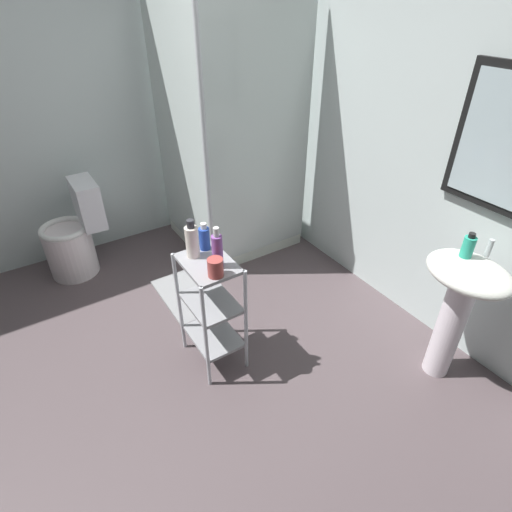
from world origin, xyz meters
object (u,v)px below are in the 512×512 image
at_px(toilet, 75,238).
at_px(rinse_cup, 215,268).
at_px(shower_stall, 228,197).
at_px(hand_soap_bottle, 468,246).
at_px(storage_cart, 211,304).
at_px(bath_mat, 189,294).
at_px(conditioner_bottle_purple, 217,250).
at_px(pedestal_sink, 460,297).
at_px(lotion_bottle_white, 192,241).
at_px(shampoo_bottle_blue, 204,238).

height_order(toilet, rinse_cup, rinse_cup).
relative_size(shower_stall, hand_soap_bottle, 14.13).
height_order(storage_cart, rinse_cup, rinse_cup).
distance_m(storage_cart, bath_mat, 0.79).
height_order(toilet, hand_soap_bottle, hand_soap_bottle).
height_order(toilet, conditioner_bottle_purple, conditioner_bottle_purple).
bearing_deg(shower_stall, conditioner_bottle_purple, -31.21).
bearing_deg(toilet, hand_soap_bottle, 35.95).
height_order(storage_cart, conditioner_bottle_purple, conditioner_bottle_purple).
distance_m(conditioner_bottle_purple, bath_mat, 1.11).
bearing_deg(pedestal_sink, storage_cart, -127.12).
distance_m(storage_cart, rinse_cup, 0.38).
bearing_deg(lotion_bottle_white, rinse_cup, 4.52).
xyz_separation_m(toilet, storage_cart, (1.44, 0.48, 0.12)).
bearing_deg(pedestal_sink, rinse_cup, -122.09).
bearing_deg(storage_cart, lotion_bottle_white, -159.49).
relative_size(hand_soap_bottle, rinse_cup, 1.38).
bearing_deg(shampoo_bottle_blue, lotion_bottle_white, -70.59).
distance_m(lotion_bottle_white, conditioner_bottle_purple, 0.18).
xyz_separation_m(storage_cart, bath_mat, (-0.66, 0.12, -0.43)).
xyz_separation_m(shower_stall, rinse_cup, (1.28, -0.79, 0.33)).
relative_size(toilet, rinse_cup, 7.41).
distance_m(pedestal_sink, hand_soap_bottle, 0.30).
bearing_deg(conditioner_bottle_purple, bath_mat, 172.80).
bearing_deg(shampoo_bottle_blue, rinse_cup, -15.08).
bearing_deg(toilet, rinse_cup, 16.43).
height_order(conditioner_bottle_purple, rinse_cup, conditioner_bottle_purple).
xyz_separation_m(pedestal_sink, conditioner_bottle_purple, (-0.78, -1.08, 0.26)).
relative_size(lotion_bottle_white, bath_mat, 0.38).
distance_m(pedestal_sink, rinse_cup, 1.35).
bearing_deg(pedestal_sink, conditioner_bottle_purple, -125.79).
distance_m(shampoo_bottle_blue, conditioner_bottle_purple, 0.20).
bearing_deg(shampoo_bottle_blue, storage_cart, -21.76).
relative_size(shower_stall, lotion_bottle_white, 8.77).
bearing_deg(bath_mat, rinse_cup, -10.22).
relative_size(pedestal_sink, lotion_bottle_white, 3.55).
xyz_separation_m(shampoo_bottle_blue, lotion_bottle_white, (0.03, -0.09, 0.03)).
bearing_deg(rinse_cup, toilet, -163.57).
xyz_separation_m(shower_stall, toilet, (-0.30, -1.25, -0.15)).
height_order(shower_stall, storage_cart, shower_stall).
xyz_separation_m(lotion_bottle_white, rinse_cup, (0.23, 0.02, -0.05)).
bearing_deg(pedestal_sink, hand_soap_bottle, 160.66).
bearing_deg(shampoo_bottle_blue, conditioner_bottle_purple, -5.73).
distance_m(hand_soap_bottle, rinse_cup, 1.32).
height_order(shampoo_bottle_blue, rinse_cup, shampoo_bottle_blue).
bearing_deg(shower_stall, toilet, -103.31).
bearing_deg(bath_mat, hand_soap_bottle, 34.98).
xyz_separation_m(storage_cart, shampoo_bottle_blue, (-0.13, 0.05, 0.38)).
height_order(storage_cart, shampoo_bottle_blue, shampoo_bottle_blue).
bearing_deg(conditioner_bottle_purple, toilet, -161.10).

